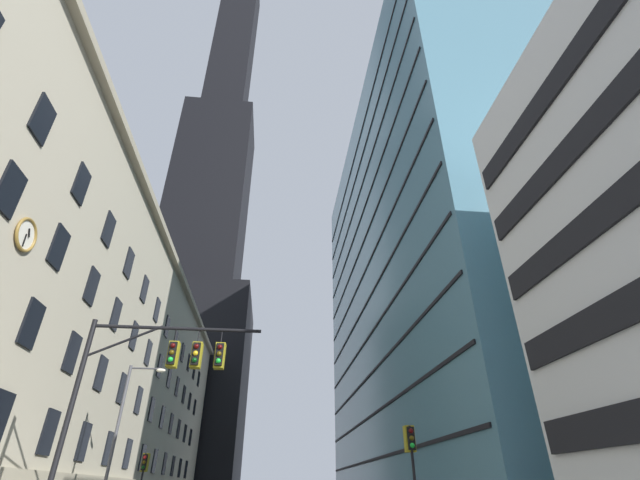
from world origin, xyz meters
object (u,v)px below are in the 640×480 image
object	(u,v)px
traffic_light_near_right	(411,444)
street_lamppost	(124,422)
traffic_signal_mast	(161,370)
traffic_light_far_left	(144,465)

from	to	relation	value
traffic_light_near_right	street_lamppost	distance (m)	16.37
traffic_light_near_right	traffic_signal_mast	bearing A→B (deg)	-170.70
traffic_signal_mast	street_lamppost	distance (m)	10.27
traffic_signal_mast	street_lamppost	bearing A→B (deg)	112.08
traffic_signal_mast	traffic_light_far_left	distance (m)	14.32
traffic_light_near_right	street_lamppost	bearing A→B (deg)	151.43
street_lamppost	traffic_signal_mast	bearing A→B (deg)	-67.92
traffic_light_near_right	traffic_light_far_left	size ratio (longest dim) A/B	1.11
street_lamppost	traffic_light_near_right	bearing A→B (deg)	-28.57
traffic_signal_mast	traffic_light_near_right	world-z (taller)	traffic_signal_mast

